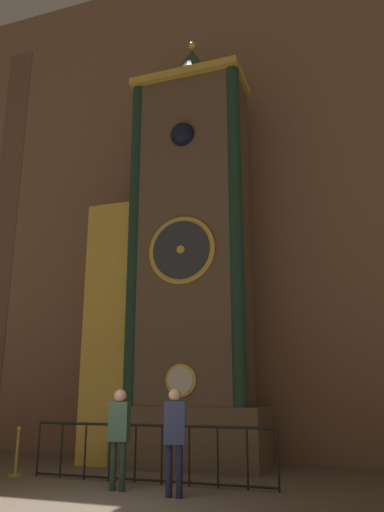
# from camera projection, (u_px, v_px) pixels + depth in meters

# --- Properties ---
(cathedral_back_wall) EXTENTS (24.00, 0.32, 14.61)m
(cathedral_back_wall) POSITION_uv_depth(u_px,v_px,m) (198.00, 185.00, 14.18)
(cathedral_back_wall) COLOR #846047
(cathedral_back_wall) RESTS_ON ground_plane
(clock_tower) EXTENTS (4.27, 1.77, 10.90)m
(clock_tower) POSITION_uv_depth(u_px,v_px,m) (178.00, 267.00, 12.18)
(clock_tower) COLOR brown
(clock_tower) RESTS_ON ground_plane
(railing_fence) EXTENTS (4.83, 0.05, 1.03)m
(railing_fence) POSITION_uv_depth(u_px,v_px,m) (148.00, 450.00, 9.21)
(railing_fence) COLOR black
(railing_fence) RESTS_ON ground_plane
(visitor_near) EXTENTS (0.37, 0.26, 1.66)m
(visitor_near) POSITION_uv_depth(u_px,v_px,m) (119.00, 428.00, 8.66)
(visitor_near) COLOR #213427
(visitor_near) RESTS_ON ground_plane
(visitor_far) EXTENTS (0.39, 0.31, 1.67)m
(visitor_far) POSITION_uv_depth(u_px,v_px,m) (175.00, 431.00, 8.13)
(visitor_far) COLOR #1B213A
(visitor_far) RESTS_ON ground_plane
(stanchion_post) EXTENTS (0.28, 0.28, 0.94)m
(stanchion_post) POSITION_uv_depth(u_px,v_px,m) (16.00, 460.00, 9.94)
(stanchion_post) COLOR #B28E33
(stanchion_post) RESTS_ON ground_plane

